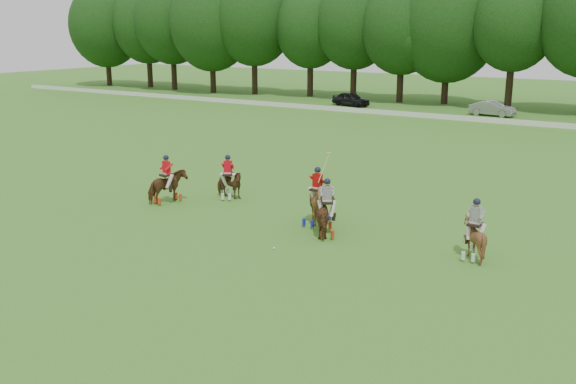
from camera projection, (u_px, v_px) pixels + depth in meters
The scene contains 11 objects.
ground at pixel (181, 245), 23.81m from camera, with size 180.00×180.00×0.00m, color #347120.
tree_line at pixel (518, 23), 60.97m from camera, with size 117.98×14.32×14.75m.
boundary_rail at pixel (478, 119), 54.87m from camera, with size 120.00×0.10×0.44m, color white.
car_left at pixel (351, 99), 65.92m from camera, with size 1.66×4.14×1.41m, color black.
car_mid at pixel (492, 109), 58.47m from camera, with size 1.42×4.08×1.34m, color gray.
polo_red_a at pixel (167, 186), 29.31m from camera, with size 1.29×1.96×2.24m.
polo_red_b at pixel (228, 183), 30.10m from camera, with size 1.70×1.61×2.09m.
polo_red_c at pixel (317, 204), 26.04m from camera, with size 1.52×1.68×2.95m.
polo_stripe_a at pixel (327, 215), 24.72m from camera, with size 1.70×1.99×2.26m.
polo_stripe_b at pixel (474, 237), 22.23m from camera, with size 1.19×1.33×2.17m.
polo_ball at pixel (274, 248), 23.31m from camera, with size 0.09×0.09×0.09m, color white.
Camera 1 is at (15.44, -16.95, 7.82)m, focal length 40.00 mm.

